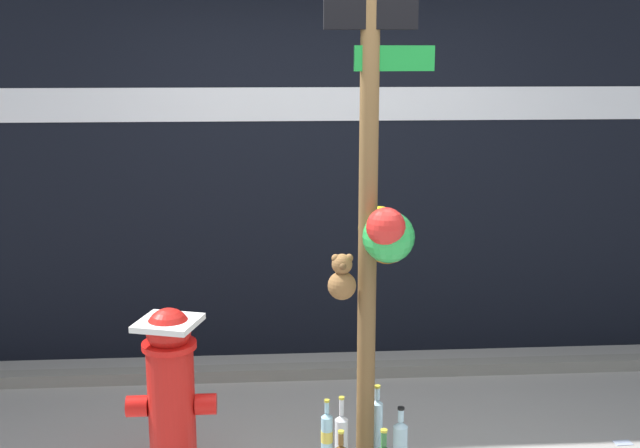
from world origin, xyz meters
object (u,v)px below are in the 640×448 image
Objects in this scene: memorial_post at (377,202)px; fire_hydrant at (171,389)px; bottle_1 at (341,439)px; bottle_3 at (400,441)px; bottle_0 at (327,434)px; bottle_4 at (377,425)px.

memorial_post is 2.92× the size of fire_hydrant.
memorial_post is 1.25m from bottle_1.
bottle_3 is at bearing 0.32° from fire_hydrant.
fire_hydrant reaches higher than bottle_1.
fire_hydrant is 2.76× the size of bottle_3.
bottle_0 is 0.39m from bottle_3.
bottle_4 is (0.02, 0.06, -1.22)m from memorial_post.
fire_hydrant is 1.11m from bottle_4.
bottle_4 is (-0.11, 0.12, 0.04)m from bottle_3.
bottle_1 is at bearing -148.01° from bottle_4.
bottle_0 is at bearing 124.34° from bottle_1.
memorial_post is at bearing -5.69° from bottle_0.
bottle_1 is at bearing 0.01° from fire_hydrant.
bottle_1 is 1.22× the size of bottle_3.
fire_hydrant is 1.21m from bottle_3.
bottle_0 is 1.04× the size of bottle_3.
fire_hydrant is (-1.04, -0.07, -0.93)m from memorial_post.
bottle_0 is 0.12m from bottle_1.
bottle_4 is at bearing 131.20° from bottle_3.
bottle_1 is 0.31m from bottle_3.
bottle_4 is at bearing 67.77° from memorial_post.
bottle_3 is (0.13, -0.06, -1.26)m from memorial_post.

